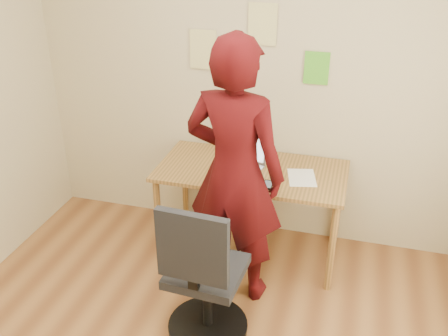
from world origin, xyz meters
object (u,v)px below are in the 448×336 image
(laptop, at_px, (244,160))
(person, at_px, (234,174))
(phone, at_px, (268,185))
(office_chair, at_px, (203,282))
(desk, at_px, (251,179))

(laptop, distance_m, person, 0.50)
(laptop, bearing_deg, person, -71.76)
(phone, bearing_deg, person, -127.09)
(laptop, xyz_separation_m, office_chair, (-0.01, -1.00, -0.36))
(office_chair, bearing_deg, phone, 75.59)
(desk, bearing_deg, office_chair, -94.64)
(laptop, relative_size, office_chair, 0.35)
(office_chair, bearing_deg, laptop, 92.91)
(phone, distance_m, office_chair, 0.85)
(phone, relative_size, person, 0.07)
(desk, height_order, phone, phone)
(office_chair, bearing_deg, desk, 88.80)
(person, bearing_deg, laptop, -76.21)
(desk, xyz_separation_m, office_chair, (-0.08, -0.96, -0.22))
(desk, distance_m, person, 0.53)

